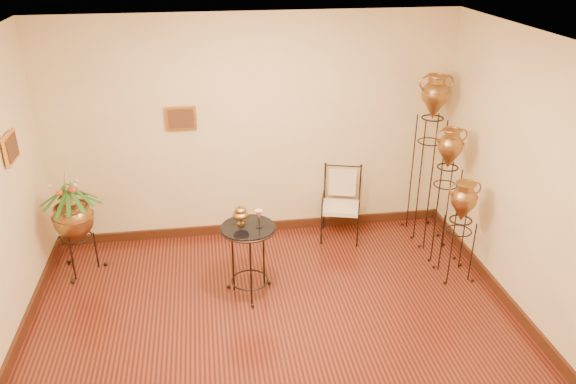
{
  "coord_description": "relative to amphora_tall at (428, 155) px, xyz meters",
  "views": [
    {
      "loc": [
        -0.57,
        -4.02,
        3.64
      ],
      "look_at": [
        0.25,
        1.3,
        1.1
      ],
      "focal_mm": 35.0,
      "sensor_mm": 36.0,
      "label": 1
    }
  ],
  "objects": [
    {
      "name": "ground",
      "position": [
        -2.15,
        -2.15,
        -1.08
      ],
      "size": [
        5.0,
        5.0,
        0.0
      ],
      "primitive_type": "plane",
      "color": "maroon",
      "rests_on": "ground"
    },
    {
      "name": "room_shell",
      "position": [
        -2.16,
        -2.14,
        0.66
      ],
      "size": [
        5.02,
        5.02,
        2.81
      ],
      "color": "#FEE2A3",
      "rests_on": "ground"
    },
    {
      "name": "amphora_tall",
      "position": [
        0.0,
        0.0,
        0.0
      ],
      "size": [
        0.44,
        0.44,
        2.11
      ],
      "rotation": [
        0.0,
        0.0,
        -0.07
      ],
      "color": "black",
      "rests_on": "ground"
    },
    {
      "name": "amphora_mid",
      "position": [
        0.0,
        -0.57,
        -0.25
      ],
      "size": [
        0.43,
        0.43,
        1.63
      ],
      "rotation": [
        0.0,
        0.0,
        0.21
      ],
      "color": "black",
      "rests_on": "ground"
    },
    {
      "name": "amphora_short",
      "position": [
        0.0,
        -1.05,
        -0.48
      ],
      "size": [
        0.47,
        0.47,
        1.2
      ],
      "rotation": [
        0.0,
        0.0,
        -0.38
      ],
      "color": "black",
      "rests_on": "ground"
    },
    {
      "name": "planter_urn",
      "position": [
        -4.25,
        -0.31,
        -0.34
      ],
      "size": [
        0.72,
        0.72,
        1.31
      ],
      "rotation": [
        0.0,
        0.0,
        -0.03
      ],
      "color": "black",
      "rests_on": "ground"
    },
    {
      "name": "armchair",
      "position": [
        -1.09,
        0.0,
        -0.61
      ],
      "size": [
        0.64,
        0.61,
        0.93
      ],
      "rotation": [
        0.0,
        0.0,
        -0.29
      ],
      "color": "black",
      "rests_on": "ground"
    },
    {
      "name": "side_table",
      "position": [
        -2.35,
        -1.06,
        -0.64
      ],
      "size": [
        0.76,
        0.76,
        1.05
      ],
      "rotation": [
        0.0,
        0.0,
        -0.42
      ],
      "color": "black",
      "rests_on": "ground"
    }
  ]
}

